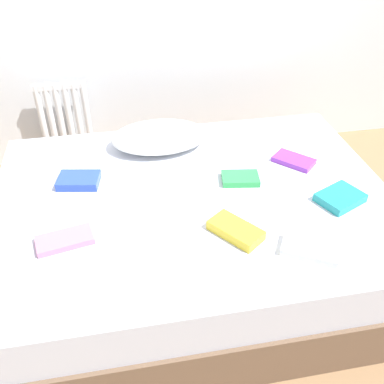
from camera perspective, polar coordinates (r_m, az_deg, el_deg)
ground_plane at (r=2.49m, az=0.22°, el=-9.61°), size 8.00×8.00×0.00m
bed at (r=2.32m, az=0.23°, el=-5.36°), size 2.00×1.50×0.50m
radiator at (r=3.24m, az=-16.28°, el=9.22°), size 0.35×0.04×0.52m
pillow at (r=2.52m, az=-4.28°, el=7.23°), size 0.55×0.35×0.13m
textbook_purple at (r=2.46m, az=13.17°, el=4.05°), size 0.24×0.24×0.03m
textbook_white at (r=1.90m, az=15.19°, el=-7.24°), size 0.27×0.23×0.03m
textbook_pink at (r=1.96m, az=-16.30°, el=-6.04°), size 0.26×0.17×0.03m
textbook_green at (r=2.26m, az=6.34°, el=1.77°), size 0.21×0.15×0.03m
textbook_teal at (r=2.22m, az=18.81°, el=-0.71°), size 0.26×0.23×0.04m
textbook_yellow at (r=1.93m, az=5.73°, el=-5.00°), size 0.24×0.26×0.05m
textbook_blue at (r=2.29m, az=-14.58°, el=1.48°), size 0.23×0.18×0.04m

